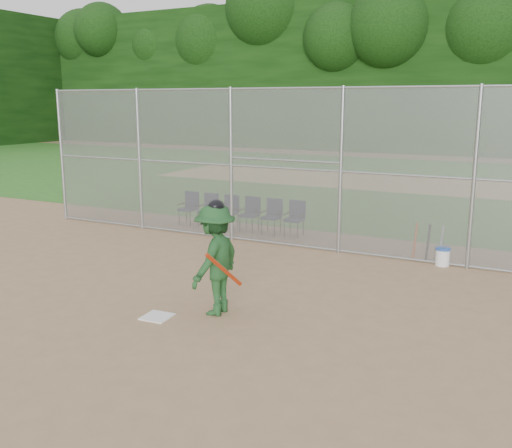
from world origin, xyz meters
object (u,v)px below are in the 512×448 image
at_px(batter_at_plate, 215,259).
at_px(water_cooler, 442,257).
at_px(home_plate, 157,317).
at_px(chair_0, 188,208).

bearing_deg(batter_at_plate, water_cooler, 57.87).
relative_size(home_plate, batter_at_plate, 0.23).
relative_size(home_plate, chair_0, 0.49).
xyz_separation_m(water_cooler, chair_0, (-7.62, 1.16, 0.27)).
height_order(batter_at_plate, chair_0, batter_at_plate).
bearing_deg(home_plate, chair_0, 119.55).
bearing_deg(water_cooler, home_plate, -124.95).
bearing_deg(batter_at_plate, chair_0, 127.23).
distance_m(batter_at_plate, water_cooler, 5.78).
xyz_separation_m(batter_at_plate, water_cooler, (3.05, 4.85, -0.77)).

